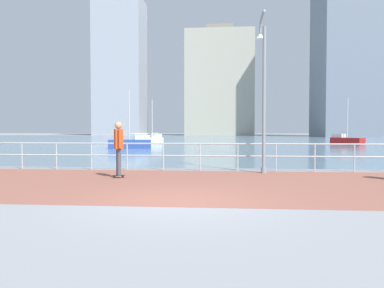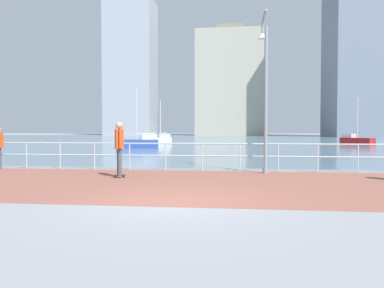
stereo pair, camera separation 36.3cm
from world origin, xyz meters
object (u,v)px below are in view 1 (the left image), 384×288
lamppost (263,84)px  sailboat_gray (131,143)px  skateboarder (119,144)px  sailboat_teal (153,140)px  sailboat_yellow (346,140)px

lamppost → sailboat_gray: bearing=118.0°
skateboarder → sailboat_teal: sailboat_teal is taller
sailboat_gray → sailboat_yellow: bearing=26.8°
sailboat_gray → sailboat_yellow: sailboat_gray is taller
sailboat_gray → skateboarder: bearing=-77.1°
lamppost → sailboat_gray: lamppost is taller
lamppost → sailboat_yellow: bearing=68.6°
sailboat_gray → lamppost: bearing=-62.0°
lamppost → sailboat_teal: lamppost is taller
lamppost → sailboat_yellow: size_ratio=1.21×
sailboat_teal → sailboat_yellow: sailboat_yellow is taller
skateboarder → sailboat_teal: bearing=98.8°
skateboarder → sailboat_yellow: bearing=62.2°
skateboarder → sailboat_gray: 19.63m
sailboat_yellow → sailboat_teal: bearing=-176.9°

